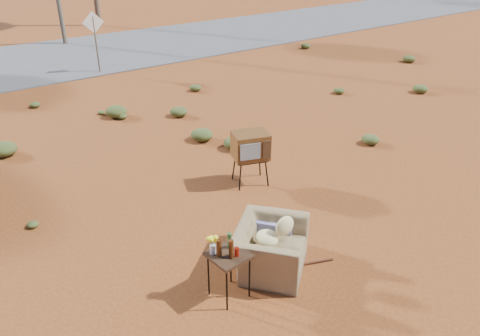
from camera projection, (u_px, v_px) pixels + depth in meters
ground at (280, 243)px, 8.02m from camera, size 140.00×140.00×0.00m
highway at (36, 61)px, 18.74m from camera, size 140.00×7.00×0.04m
armchair at (271, 239)px, 7.30m from camera, size 1.50×1.56×1.04m
tv_unit at (251, 146)px, 9.52m from camera, size 0.85×0.76×1.14m
side_table at (225, 253)px, 6.53m from camera, size 0.56×0.56×1.05m
rusty_bar at (289, 267)px, 7.42m from camera, size 1.41×0.59×0.04m
road_sign at (94, 31)px, 16.70m from camera, size 0.78×0.06×2.19m
scrub_patch at (127, 157)px, 10.67m from camera, size 17.49×8.07×0.33m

